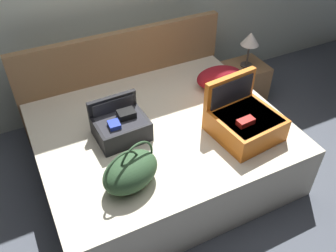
# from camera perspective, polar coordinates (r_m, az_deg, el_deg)

# --- Properties ---
(ground_plane) EXTENTS (12.00, 12.00, 0.00)m
(ground_plane) POSITION_cam_1_polar(r_m,az_deg,el_deg) (3.18, 2.24, -11.56)
(ground_plane) COLOR #4C515B
(bed) EXTENTS (2.05, 1.68, 0.53)m
(bed) POSITION_cam_1_polar(r_m,az_deg,el_deg) (3.22, -0.99, -3.64)
(bed) COLOR beige
(bed) RESTS_ON ground
(headboard) EXTENTS (2.09, 0.08, 1.01)m
(headboard) POSITION_cam_1_polar(r_m,az_deg,el_deg) (3.72, -6.94, 7.52)
(headboard) COLOR olive
(headboard) RESTS_ON ground
(hard_case_large) EXTENTS (0.54, 0.54, 0.45)m
(hard_case_large) POSITION_cam_1_polar(r_m,az_deg,el_deg) (2.96, 11.91, 0.77)
(hard_case_large) COLOR #D16619
(hard_case_large) RESTS_ON bed
(hard_case_medium) EXTENTS (0.42, 0.36, 0.30)m
(hard_case_medium) POSITION_cam_1_polar(r_m,az_deg,el_deg) (2.91, -7.47, 0.01)
(hard_case_medium) COLOR black
(hard_case_medium) RESTS_ON bed
(duffel_bag) EXTENTS (0.50, 0.42, 0.34)m
(duffel_bag) POSITION_cam_1_polar(r_m,az_deg,el_deg) (2.52, -5.94, -7.11)
(duffel_bag) COLOR #2D4C2D
(duffel_bag) RESTS_ON bed
(pillow_near_headboard) EXTENTS (0.50, 0.35, 0.21)m
(pillow_near_headboard) POSITION_cam_1_polar(r_m,az_deg,el_deg) (3.49, 8.17, 7.54)
(pillow_near_headboard) COLOR maroon
(pillow_near_headboard) RESTS_ON bed
(nightstand) EXTENTS (0.44, 0.40, 0.46)m
(nightstand) POSITION_cam_1_polar(r_m,az_deg,el_deg) (4.20, 11.80, 6.63)
(nightstand) COLOR olive
(nightstand) RESTS_ON ground
(table_lamp) EXTENTS (0.19, 0.19, 0.39)m
(table_lamp) POSITION_cam_1_polar(r_m,az_deg,el_deg) (3.94, 12.85, 13.05)
(table_lamp) COLOR #3F3833
(table_lamp) RESTS_ON nightstand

